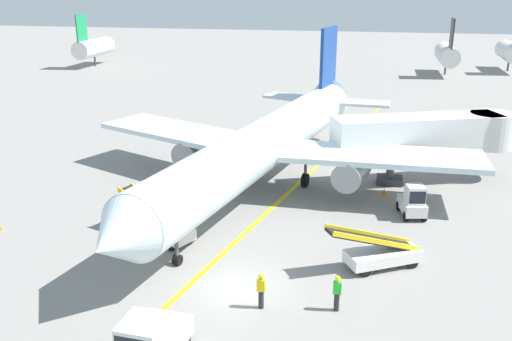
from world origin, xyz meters
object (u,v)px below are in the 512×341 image
Objects in this scene: baggage_tug_near_wing at (413,202)px; ground_crew_marshaller at (337,292)px; belt_loader_aft_hold at (161,226)px; jet_bridge at (435,134)px; belt_loader_forward_hold at (381,253)px; ground_crew_wing_walker at (261,290)px; safety_cone_nose_left at (384,192)px; airliner at (269,142)px.

baggage_tug_near_wing reaches higher than ground_crew_marshaller.
belt_loader_aft_hold reaches higher than baggage_tug_near_wing.
belt_loader_forward_hold is (-3.50, -13.92, -2.77)m from jet_bridge.
ground_crew_wing_walker is (-5.11, -4.95, 0.13)m from belt_loader_forward_hold.
belt_loader_forward_hold is 7.12m from ground_crew_wing_walker.
belt_loader_aft_hold is at bearing 176.87° from belt_loader_forward_hold.
belt_loader_aft_hold is at bearing -141.57° from safety_cone_nose_left.
jet_bridge is at bearing 76.92° from baggage_tug_near_wing.
baggage_tug_near_wing is at bearing 74.83° from belt_loader_forward_hold.
safety_cone_nose_left is at bearing 115.80° from baggage_tug_near_wing.
safety_cone_nose_left is at bearing 88.75° from belt_loader_forward_hold.
baggage_tug_near_wing is at bearing 59.54° from ground_crew_wing_walker.
jet_bridge is 20.91m from ground_crew_wing_walker.
ground_crew_marshaller is (5.83, -14.26, -2.51)m from airliner.
airliner is 10.29m from baggage_tug_near_wing.
airliner is at bearing 112.25° from ground_crew_marshaller.
airliner is 12.74m from belt_loader_forward_hold.
ground_crew_marshaller is (-3.73, -11.38, -0.02)m from baggage_tug_near_wing.
ground_crew_wing_walker is (-8.61, -18.87, -2.63)m from jet_bridge.
belt_loader_aft_hold is 8.88m from ground_crew_wing_walker.
belt_loader_forward_hold is 4.82m from ground_crew_marshaller.
jet_bridge reaches higher than baggage_tug_near_wing.
jet_bridge is 7.60× the size of ground_crew_marshaller.
safety_cone_nose_left is (12.22, 9.69, -0.56)m from belt_loader_aft_hold.
belt_loader_aft_hold is 2.97× the size of ground_crew_wing_walker.
belt_loader_aft_hold is (-11.99, 0.66, 0.00)m from belt_loader_forward_hold.
belt_loader_forward_hold reaches higher than safety_cone_nose_left.
airliner is 8.55m from safety_cone_nose_left.
jet_bridge is 2.62× the size of belt_loader_forward_hold.
belt_loader_forward_hold is 2.90× the size of ground_crew_wing_walker.
safety_cone_nose_left is (2.07, 14.80, -0.69)m from ground_crew_marshaller.
safety_cone_nose_left is (7.91, 0.54, -3.20)m from airliner.
belt_loader_forward_hold is at bearing -104.13° from jet_bridge.
jet_bridge is at bearing 40.57° from belt_loader_aft_hold.
baggage_tug_near_wing is 1.54× the size of ground_crew_marshaller.
airliner is at bearing 128.06° from belt_loader_forward_hold.
airliner is 15.19m from ground_crew_wing_walker.
belt_loader_forward_hold is (7.68, -9.81, -2.64)m from airliner.
jet_bridge is 4.92× the size of baggage_tug_near_wing.
airliner is 10.46m from belt_loader_aft_hold.
ground_crew_wing_walker reaches higher than safety_cone_nose_left.
jet_bridge reaches higher than ground_crew_marshaller.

